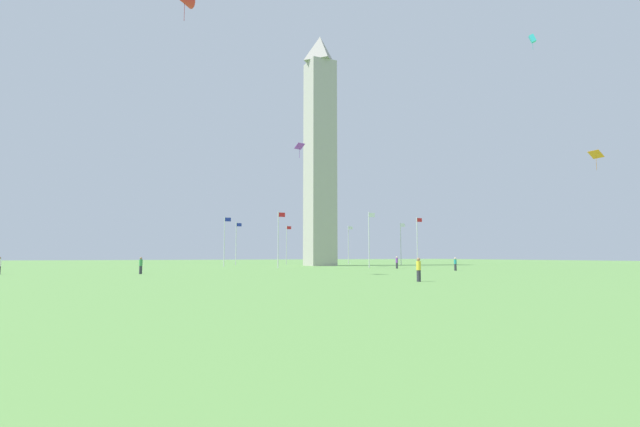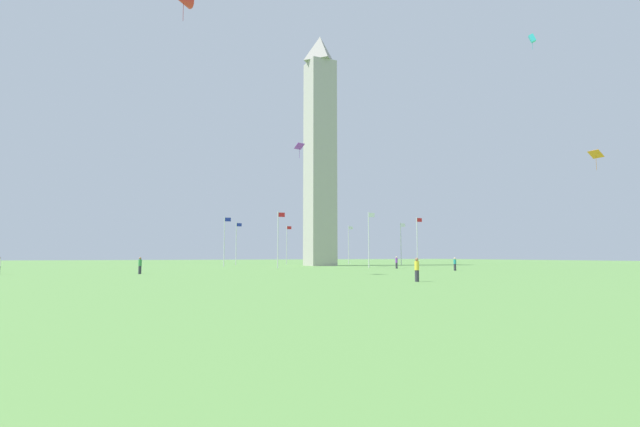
% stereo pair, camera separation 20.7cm
% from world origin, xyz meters
% --- Properties ---
extents(ground_plane, '(260.00, 260.00, 0.00)m').
position_xyz_m(ground_plane, '(0.00, 0.00, 0.00)').
color(ground_plane, '#609347').
extents(obelisk_monument, '(4.71, 4.71, 42.82)m').
position_xyz_m(obelisk_monument, '(0.00, 0.00, 21.41)').
color(obelisk_monument, '#A8A399').
rests_on(obelisk_monument, ground).
extents(flagpole_n, '(1.12, 0.14, 8.24)m').
position_xyz_m(flagpole_n, '(17.44, 0.00, 4.51)').
color(flagpole_n, silver).
rests_on(flagpole_n, ground).
extents(flagpole_ne, '(1.12, 0.14, 8.24)m').
position_xyz_m(flagpole_ne, '(12.35, 12.29, 4.51)').
color(flagpole_ne, silver).
rests_on(flagpole_ne, ground).
extents(flagpole_e, '(1.12, 0.14, 8.24)m').
position_xyz_m(flagpole_e, '(0.06, 17.38, 4.51)').
color(flagpole_e, silver).
rests_on(flagpole_e, ground).
extents(flagpole_se, '(1.12, 0.14, 8.24)m').
position_xyz_m(flagpole_se, '(-12.23, 12.29, 4.51)').
color(flagpole_se, silver).
rests_on(flagpole_se, ground).
extents(flagpole_s, '(1.12, 0.14, 8.24)m').
position_xyz_m(flagpole_s, '(-17.32, 0.00, 4.51)').
color(flagpole_s, silver).
rests_on(flagpole_s, ground).
extents(flagpole_sw, '(1.12, 0.14, 8.24)m').
position_xyz_m(flagpole_sw, '(-12.23, -12.29, 4.51)').
color(flagpole_sw, silver).
rests_on(flagpole_sw, ground).
extents(flagpole_w, '(1.12, 0.14, 8.24)m').
position_xyz_m(flagpole_w, '(0.06, -17.38, 4.51)').
color(flagpole_w, silver).
rests_on(flagpole_w, ground).
extents(flagpole_nw, '(1.12, 0.14, 8.24)m').
position_xyz_m(flagpole_nw, '(12.35, -12.29, 4.51)').
color(flagpole_nw, silver).
rests_on(flagpole_nw, ground).
extents(person_yellow_shirt, '(0.32, 0.32, 1.67)m').
position_xyz_m(person_yellow_shirt, '(-15.01, -49.76, 0.83)').
color(person_yellow_shirt, '#2D2D38').
rests_on(person_yellow_shirt, ground).
extents(person_purple_shirt, '(0.32, 0.32, 1.71)m').
position_xyz_m(person_purple_shirt, '(2.03, -21.52, 0.85)').
color(person_purple_shirt, '#2D2D38').
rests_on(person_purple_shirt, ground).
extents(person_green_shirt, '(0.32, 0.32, 1.67)m').
position_xyz_m(person_green_shirt, '(-31.84, -27.38, 0.83)').
color(person_green_shirt, '#2D2D38').
rests_on(person_green_shirt, ground).
extents(person_teal_shirt, '(0.32, 0.32, 1.59)m').
position_xyz_m(person_teal_shirt, '(3.49, -31.92, 0.79)').
color(person_teal_shirt, '#2D2D38').
rests_on(person_teal_shirt, ground).
extents(kite_purple_diamond, '(1.64, 1.49, 2.31)m').
position_xyz_m(kite_purple_diamond, '(-7.57, -8.78, 19.16)').
color(kite_purple_diamond, purple).
extents(kite_red_delta, '(2.02, 1.91, 2.85)m').
position_xyz_m(kite_red_delta, '(-29.37, -35.07, 24.86)').
color(kite_red_delta, red).
extents(kite_cyan_box, '(1.01, 0.97, 2.06)m').
position_xyz_m(kite_cyan_box, '(13.78, -35.63, 29.55)').
color(kite_cyan_box, '#33C6D1').
extents(kite_orange_diamond, '(1.28, 1.51, 2.47)m').
position_xyz_m(kite_orange_diamond, '(21.03, -38.28, 14.54)').
color(kite_orange_diamond, orange).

